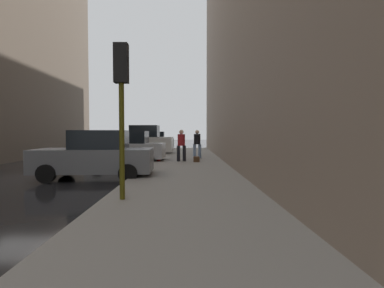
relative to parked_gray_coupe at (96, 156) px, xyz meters
The scene contains 11 objects.
ground_plane 2.79m from the parked_gray_coupe, behind, with size 120.00×120.00×0.00m, color black.
sidewalk 3.45m from the parked_gray_coupe, ahead, with size 4.00×40.00×0.15m, color gray.
parked_gray_coupe is the anchor object (origin of this frame).
parked_silver_sedan 5.84m from the parked_gray_coupe, 90.00° to the left, with size 4.25×2.15×1.79m.
parked_white_van 11.66m from the parked_gray_coupe, 90.00° to the left, with size 4.67×2.20×2.25m.
parked_dark_green_sedan 18.37m from the parked_gray_coupe, 90.00° to the left, with size 4.26×2.18×1.79m.
fire_hydrant 5.53m from the parked_gray_coupe, 70.93° to the left, with size 0.42×0.22×0.70m.
traffic_light 4.87m from the parked_gray_coupe, 65.54° to the right, with size 0.32×0.32×3.60m.
pedestrian_in_red_jacket 5.99m from the parked_gray_coupe, 59.37° to the left, with size 0.52×0.46×1.71m.
pedestrian_in_jeans 8.15m from the parked_gray_coupe, 60.80° to the left, with size 0.51×0.42×1.71m.
duffel_bag 6.22m from the parked_gray_coupe, 51.42° to the left, with size 0.32×0.44×0.28m.
Camera 1 is at (6.02, -10.75, 1.71)m, focal length 28.00 mm.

